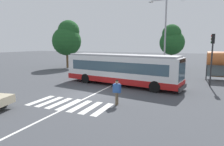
{
  "coord_description": "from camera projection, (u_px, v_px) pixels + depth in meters",
  "views": [
    {
      "loc": [
        7.7,
        -13.28,
        4.07
      ],
      "look_at": [
        0.37,
        3.87,
        1.3
      ],
      "focal_mm": 31.28,
      "sensor_mm": 36.0,
      "label": 1
    }
  ],
  "objects": [
    {
      "name": "ground_plane",
      "position": [
        89.0,
        95.0,
        15.67
      ],
      "size": [
        160.0,
        160.0,
        0.0
      ],
      "primitive_type": "plane",
      "color": "#424449"
    },
    {
      "name": "city_transit_bus",
      "position": [
        121.0,
        69.0,
        19.41
      ],
      "size": [
        12.28,
        4.45,
        3.06
      ],
      "color": "black",
      "rests_on": "ground_plane"
    },
    {
      "name": "pedestrian_crossing_street",
      "position": [
        117.0,
        91.0,
        13.07
      ],
      "size": [
        0.57,
        0.42,
        1.72
      ],
      "color": "brown",
      "rests_on": "ground_plane"
    },
    {
      "name": "parked_car_charcoal",
      "position": [
        93.0,
        65.0,
        30.63
      ],
      "size": [
        1.99,
        4.56,
        1.35
      ],
      "color": "black",
      "rests_on": "ground_plane"
    },
    {
      "name": "parked_car_black",
      "position": [
        109.0,
        66.0,
        29.36
      ],
      "size": [
        2.12,
        4.61,
        1.35
      ],
      "color": "black",
      "rests_on": "ground_plane"
    },
    {
      "name": "parked_car_red",
      "position": [
        126.0,
        67.0,
        28.92
      ],
      "size": [
        1.93,
        4.53,
        1.35
      ],
      "color": "black",
      "rests_on": "ground_plane"
    },
    {
      "name": "parked_car_blue",
      "position": [
        145.0,
        67.0,
        27.81
      ],
      "size": [
        1.95,
        4.54,
        1.35
      ],
      "color": "black",
      "rests_on": "ground_plane"
    },
    {
      "name": "parked_car_teal",
      "position": [
        164.0,
        69.0,
        26.62
      ],
      "size": [
        2.01,
        4.57,
        1.35
      ],
      "color": "black",
      "rests_on": "ground_plane"
    },
    {
      "name": "traffic_light_far_corner",
      "position": [
        212.0,
        52.0,
        18.52
      ],
      "size": [
        0.33,
        0.32,
        5.02
      ],
      "color": "#28282B",
      "rests_on": "ground_plane"
    },
    {
      "name": "twin_arm_street_lamp",
      "position": [
        165.0,
        30.0,
        23.82
      ],
      "size": [
        4.36,
        0.32,
        9.5
      ],
      "color": "#939399",
      "rests_on": "ground_plane"
    },
    {
      "name": "background_tree_left",
      "position": [
        67.0,
        38.0,
        33.09
      ],
      "size": [
        4.86,
        4.86,
        8.1
      ],
      "color": "brown",
      "rests_on": "ground_plane"
    },
    {
      "name": "background_tree_right",
      "position": [
        172.0,
        40.0,
        32.19
      ],
      "size": [
        4.08,
        4.08,
        7.29
      ],
      "color": "brown",
      "rests_on": "ground_plane"
    },
    {
      "name": "crosswalk_painted_stripes",
      "position": [
        70.0,
        104.0,
        13.25
      ],
      "size": [
        5.5,
        2.62,
        0.01
      ],
      "color": "silver",
      "rests_on": "ground_plane"
    },
    {
      "name": "lane_center_line",
      "position": [
        102.0,
        90.0,
        17.4
      ],
      "size": [
        0.16,
        24.0,
        0.01
      ],
      "primitive_type": "cube",
      "color": "silver",
      "rests_on": "ground_plane"
    }
  ]
}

